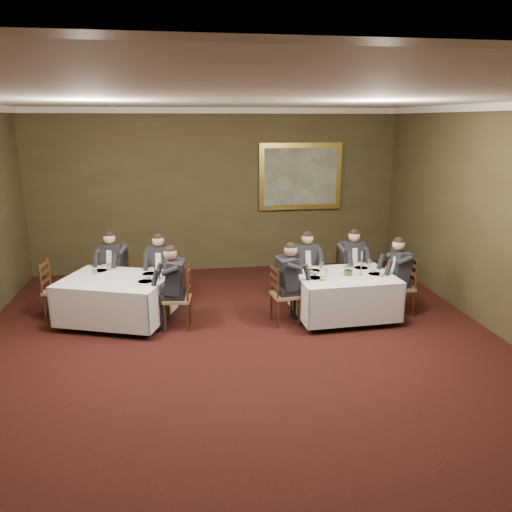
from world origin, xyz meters
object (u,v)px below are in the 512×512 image
object	(u,v)px
table_main	(344,293)
diner_main_backleft	(305,276)
diner_sec_backleft	(115,276)
diner_main_endright	(400,285)
chair_main_backleft	(304,288)
candlestick	(361,266)
diner_sec_backright	(161,279)
diner_main_backright	(350,273)
chair_main_endleft	(284,306)
diner_main_endleft	(285,293)
chair_main_endright	(400,298)
diner_sec_endright	(177,297)
chair_sec_endright	(178,310)
painting	(300,177)
centerpiece	(349,268)
table_second	(116,297)
chair_sec_endleft	(59,302)
chair_sec_backleft	(116,288)
chair_main_backright	(349,285)
chair_sec_backright	(162,291)

from	to	relation	value
table_main	diner_main_backleft	distance (m)	0.93
diner_sec_backleft	diner_main_endright	bearing A→B (deg)	-173.64
chair_main_backleft	candlestick	size ratio (longest dim) A/B	2.40
diner_sec_backleft	diner_sec_backright	size ratio (longest dim) A/B	1.00
diner_main_backright	diner_sec_backleft	size ratio (longest dim) A/B	1.00
table_main	diner_main_backright	bearing A→B (deg)	64.57
diner_main_backleft	diner_main_backright	distance (m)	0.87
chair_main_endleft	candlestick	world-z (taller)	candlestick
chair_main_backleft	diner_sec_backleft	bearing A→B (deg)	-15.69
diner_main_backleft	diner_sec_backright	world-z (taller)	same
diner_main_endright	diner_sec_backleft	size ratio (longest dim) A/B	1.00
chair_main_endleft	diner_main_endleft	world-z (taller)	diner_main_endleft
chair_main_endright	diner_main_backright	bearing A→B (deg)	39.37
chair_main_backleft	candlestick	world-z (taller)	candlestick
candlestick	chair_main_endright	bearing A→B (deg)	6.95
chair_main_endright	diner_sec_endright	bearing A→B (deg)	91.15
candlestick	chair_sec_endright	bearing A→B (deg)	178.22
diner_main_endleft	painting	world-z (taller)	painting
diner_main_endright	centerpiece	distance (m)	1.03
diner_main_endleft	chair_main_endright	bearing A→B (deg)	85.46
chair_main_endleft	candlestick	xyz separation A→B (m)	(1.29, -0.00, 0.63)
chair_main_endleft	chair_main_endright	xyz separation A→B (m)	(2.05, 0.09, 0.00)
candlestick	painting	bearing A→B (deg)	94.59
centerpiece	chair_sec_endright	bearing A→B (deg)	178.51
chair_main_backleft	centerpiece	bearing A→B (deg)	115.60
diner_main_endright	chair_main_endleft	bearing A→B (deg)	93.67
table_second	chair_main_backleft	distance (m)	3.31
chair_sec_endright	chair_sec_endleft	world-z (taller)	same
chair_main_endleft	centerpiece	world-z (taller)	centerpiece
diner_sec_backleft	diner_main_backleft	bearing A→B (deg)	-167.87
table_main	chair_main_endright	size ratio (longest dim) A/B	1.68
chair_main_endleft	chair_sec_endright	xyz separation A→B (m)	(-1.72, 0.09, 0.00)
chair_sec_backleft	chair_main_backright	bearing A→B (deg)	-165.52
diner_main_backright	diner_main_endleft	world-z (taller)	same
chair_main_backright	diner_sec_endright	size ratio (longest dim) A/B	0.74
painting	table_main	bearing A→B (deg)	-90.00
diner_main_endright	chair_sec_backleft	world-z (taller)	diner_main_endright
painting	chair_sec_backleft	bearing A→B (deg)	-154.74
chair_sec_endright	diner_sec_endright	bearing A→B (deg)	90.00
table_main	diner_main_endright	size ratio (longest dim) A/B	1.25
diner_sec_backleft	chair_sec_endright	bearing A→B (deg)	152.13
chair_main_backright	chair_sec_endleft	size ratio (longest dim) A/B	1.00
diner_sec_backright	diner_main_endright	bearing A→B (deg)	179.23
chair_sec_endleft	candlestick	size ratio (longest dim) A/B	2.40
chair_main_endleft	diner_main_backright	bearing A→B (deg)	114.86
diner_main_endleft	chair_sec_backright	distance (m)	2.31
chair_sec_backright	candlestick	world-z (taller)	candlestick
diner_main_endleft	chair_sec_endright	bearing A→B (deg)	-99.85
diner_main_backright	diner_main_endright	world-z (taller)	same
diner_main_endright	chair_sec_backleft	distance (m)	5.07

